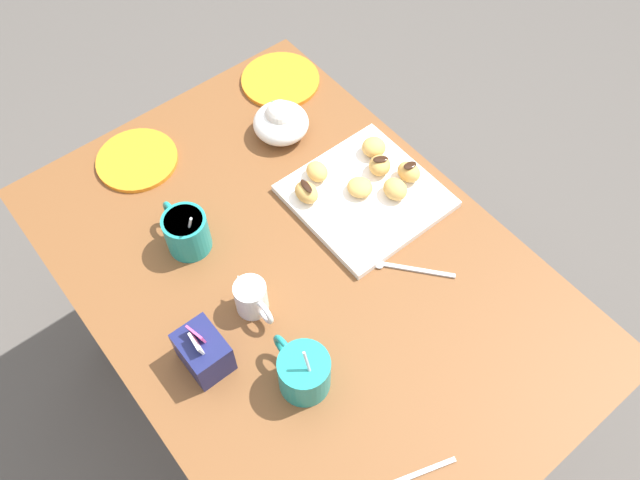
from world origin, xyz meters
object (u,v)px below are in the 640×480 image
Objects in this scene: sugar_caddy at (204,352)px; ice_cream_bowl at (281,121)px; beignet_3 at (360,187)px; cream_pitcher_white at (252,297)px; beignet_1 at (380,165)px; beignet_6 at (374,147)px; beignet_5 at (409,172)px; saucer_orange_right at (280,80)px; beignet_0 at (306,192)px; beignet_2 at (317,171)px; saucer_orange_left at (137,160)px; coffee_mug_teal_right at (186,231)px; coffee_mug_teal_left at (303,372)px; pastry_plate_square at (366,196)px; beignet_4 at (395,189)px; dining_table at (303,301)px.

ice_cream_bowl is at bearing -50.91° from sugar_caddy.
cream_pitcher_white is at bearing 102.65° from beignet_3.
beignet_1 is at bearing -158.77° from ice_cream_bowl.
beignet_6 reaches higher than beignet_3.
ice_cream_bowl is 2.39× the size of beignet_5.
saucer_orange_right is 0.38m from beignet_3.
beignet_0 is 1.08× the size of beignet_2.
beignet_2 is at bearing -136.90° from saucer_orange_left.
beignet_3 is at bearing 70.49° from beignet_5.
cream_pitcher_white is 1.90× the size of beignet_0.
coffee_mug_teal_right is 2.49× the size of beignet_3.
ice_cream_bowl is 0.30m from beignet_5.
beignet_1 is (0.26, -0.40, -0.01)m from coffee_mug_teal_left.
saucer_orange_right is 0.31m from beignet_6.
pastry_plate_square is 1.59× the size of saucer_orange_left.
beignet_5 is 0.10m from beignet_6.
beignet_2 is (0.33, -0.29, -0.01)m from coffee_mug_teal_left.
beignet_2 is 0.17m from beignet_4.
beignet_5 reaches higher than pastry_plate_square.
coffee_mug_teal_right is 0.25m from sugar_caddy.
coffee_mug_teal_right is at bearing 70.35° from beignet_3.
saucer_orange_right is 0.42m from beignet_4.
coffee_mug_teal_left reaches higher than saucer_orange_right.
ice_cream_bowl is at bearing 143.97° from saucer_orange_right.
beignet_1 is at bearing -57.31° from coffee_mug_teal_left.
dining_table is 21.50× the size of beignet_2.
beignet_3 is (-0.37, 0.08, 0.03)m from saucer_orange_right.
sugar_caddy is (-0.09, 0.45, 0.03)m from pastry_plate_square.
beignet_3 is at bearing -175.18° from ice_cream_bowl.
sugar_caddy reaches higher than beignet_0.
saucer_orange_right is 3.44× the size of beignet_4.
pastry_plate_square reaches higher than saucer_orange_left.
pastry_plate_square is 0.11m from beignet_2.
beignet_3 reaches higher than saucer_orange_right.
coffee_mug_teal_left reaches higher than dining_table.
beignet_4 is (0.02, -0.37, -0.01)m from cream_pitcher_white.
saucer_orange_right is 3.73× the size of beignet_1.
coffee_mug_teal_left reaches higher than beignet_2.
dining_table is 22.26× the size of beignet_1.
pastry_plate_square is at bearing -153.04° from beignet_2.
beignet_0 is at bearing 53.81° from beignet_4.
beignet_0 is (-0.31, -0.22, 0.03)m from saucer_orange_left.
saucer_orange_left is at bearing -2.49° from coffee_mug_teal_left.
coffee_mug_teal_right is at bearing 36.19° from dining_table.
beignet_3 is at bearing -76.54° from sugar_caddy.
pastry_plate_square is at bearing 48.93° from beignet_4.
beignet_3 is (-0.01, 0.07, -0.00)m from beignet_1.
coffee_mug_teal_left is at bearing 146.18° from saucer_orange_right.
dining_table is at bearing 103.98° from pastry_plate_square.
beignet_4 is 1.05× the size of beignet_6.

